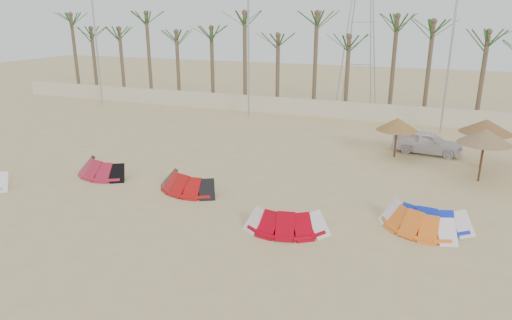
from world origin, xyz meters
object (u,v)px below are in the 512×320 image
at_px(kite_red_right, 289,218).
at_px(parasol_left, 397,124).
at_px(kite_red_mid, 190,181).
at_px(kite_red_left, 104,167).
at_px(parasol_mid, 485,136).
at_px(parasol_right, 486,126).
at_px(kite_blue, 427,214).
at_px(car, 427,142).
at_px(kite_orange, 417,218).

relative_size(kite_red_right, parasol_left, 1.45).
distance_m(kite_red_mid, kite_red_right, 5.79).
height_order(kite_red_left, parasol_mid, parasol_mid).
xyz_separation_m(kite_red_mid, parasol_right, (12.61, 8.28, 1.79)).
bearing_deg(parasol_mid, kite_red_mid, -154.24).
xyz_separation_m(kite_red_right, parasol_mid, (6.99, 8.15, 1.80)).
relative_size(parasol_left, parasol_right, 0.86).
xyz_separation_m(kite_blue, car, (-0.24, 9.84, 0.23)).
relative_size(kite_red_mid, kite_red_right, 1.03).
bearing_deg(parasol_mid, car, 121.69).
bearing_deg(kite_blue, kite_red_mid, -179.36).
relative_size(kite_orange, kite_blue, 1.01).
distance_m(kite_orange, parasol_left, 9.25).
bearing_deg(parasol_left, kite_red_left, -148.02).
xyz_separation_m(kite_red_left, kite_red_mid, (4.98, -0.30, 0.00)).
relative_size(kite_red_left, kite_red_mid, 0.98).
bearing_deg(kite_red_left, parasol_left, 31.98).
bearing_deg(kite_red_right, parasol_mid, 49.37).
xyz_separation_m(kite_red_right, parasol_left, (2.88, 10.74, 1.47)).
bearing_deg(kite_red_mid, car, 45.15).
height_order(kite_red_mid, kite_blue, same).
bearing_deg(car, kite_red_left, 129.67).
bearing_deg(parasol_right, car, 148.34).
xyz_separation_m(kite_red_mid, car, (9.90, 9.95, 0.23)).
relative_size(kite_orange, parasol_right, 1.28).
bearing_deg(kite_red_mid, kite_blue, 0.64).
height_order(kite_blue, parasol_right, parasol_right).
bearing_deg(kite_blue, parasol_mid, 69.17).
xyz_separation_m(kite_orange, car, (0.09, 10.40, 0.23)).
bearing_deg(kite_red_right, parasol_right, 55.34).
height_order(kite_orange, parasol_right, parasol_right).
bearing_deg(kite_red_mid, parasol_left, 46.05).
height_order(kite_orange, parasol_left, parasol_left).
relative_size(kite_red_right, parasol_mid, 1.26).
relative_size(kite_red_left, parasol_left, 1.47).
xyz_separation_m(kite_blue, parasol_right, (2.47, 8.17, 1.79)).
bearing_deg(parasol_right, kite_orange, -107.77).
bearing_deg(kite_blue, kite_red_left, 179.30).
relative_size(kite_red_right, kite_orange, 0.97).
distance_m(kite_blue, car, 9.84).
distance_m(kite_red_mid, parasol_mid, 13.84).
bearing_deg(parasol_right, parasol_left, 176.43).
height_order(kite_red_left, kite_blue, same).
height_order(kite_red_mid, parasol_mid, parasol_mid).
height_order(kite_orange, parasol_mid, parasol_mid).
bearing_deg(car, parasol_mid, -141.62).
height_order(kite_red_left, kite_red_right, same).
bearing_deg(car, kite_red_right, 166.21).
height_order(kite_red_left, parasol_left, parasol_left).
bearing_deg(parasol_left, kite_orange, -80.17).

